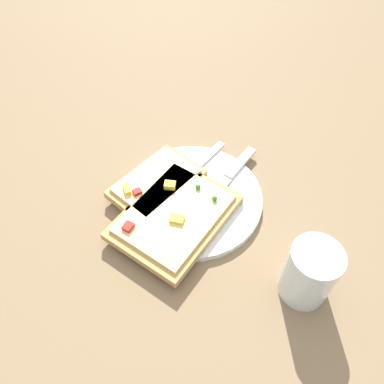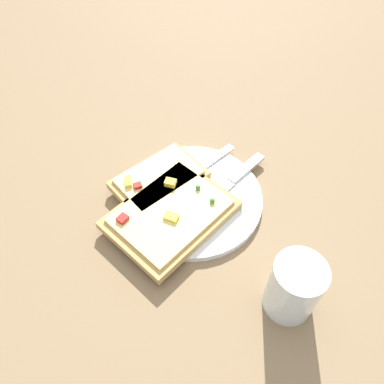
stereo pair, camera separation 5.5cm
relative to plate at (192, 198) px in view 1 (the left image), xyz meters
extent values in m
plane|color=#7F6647|center=(0.00, 0.00, -0.01)|extent=(4.00, 4.00, 0.00)
cylinder|color=white|center=(0.00, 0.00, 0.00)|extent=(0.23, 0.23, 0.01)
cube|color=#B7B7BC|center=(-0.01, -0.07, 0.01)|extent=(0.09, 0.12, 0.01)
cube|color=#B7B7BC|center=(0.05, 0.01, 0.01)|extent=(0.05, 0.06, 0.01)
cube|color=#B7B7BC|center=(0.08, 0.04, 0.01)|extent=(0.02, 0.03, 0.00)
cube|color=#B7B7BC|center=(0.07, 0.04, 0.01)|extent=(0.02, 0.03, 0.00)
cube|color=#B7B7BC|center=(0.07, 0.04, 0.01)|extent=(0.02, 0.03, 0.00)
cube|color=#B7B7BC|center=(0.06, 0.05, 0.01)|extent=(0.02, 0.03, 0.00)
cube|color=#B7B7BC|center=(-0.08, -0.08, 0.01)|extent=(0.06, 0.08, 0.01)
cube|color=#B7B7BC|center=(-0.02, 0.02, 0.01)|extent=(0.09, 0.13, 0.00)
cube|color=tan|center=(0.02, 0.05, 0.01)|extent=(0.22, 0.23, 0.01)
cube|color=#E5CC7A|center=(0.02, 0.05, 0.02)|extent=(0.19, 0.20, 0.01)
cube|color=yellow|center=(0.02, 0.06, 0.03)|extent=(0.02, 0.02, 0.01)
cube|color=red|center=(0.09, 0.08, 0.03)|extent=(0.02, 0.02, 0.01)
sphere|color=#388433|center=(-0.01, 0.00, 0.03)|extent=(0.01, 0.01, 0.01)
sphere|color=#388433|center=(-0.04, 0.02, 0.03)|extent=(0.01, 0.01, 0.01)
cube|color=tan|center=(0.06, -0.02, 0.01)|extent=(0.17, 0.18, 0.01)
cube|color=#E5CC7A|center=(0.06, -0.02, 0.02)|extent=(0.15, 0.16, 0.01)
cube|color=red|center=(0.09, 0.02, 0.03)|extent=(0.02, 0.02, 0.01)
cube|color=yellow|center=(0.10, 0.01, 0.03)|extent=(0.02, 0.02, 0.01)
cube|color=yellow|center=(0.04, 0.00, 0.03)|extent=(0.02, 0.01, 0.01)
sphere|color=#A3844F|center=(0.04, 0.05, 0.01)|extent=(0.01, 0.01, 0.01)
sphere|color=#A78449|center=(0.00, 0.00, 0.01)|extent=(0.01, 0.01, 0.01)
sphere|color=#9D8F4F|center=(0.09, -0.02, 0.01)|extent=(0.01, 0.01, 0.01)
sphere|color=tan|center=(-0.08, 0.01, 0.01)|extent=(0.01, 0.01, 0.01)
cylinder|color=silver|center=(-0.16, 0.15, 0.04)|extent=(0.07, 0.07, 0.10)
camera|label=1|loc=(-0.02, 0.38, 0.49)|focal=35.00mm
camera|label=2|loc=(-0.08, 0.38, 0.49)|focal=35.00mm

